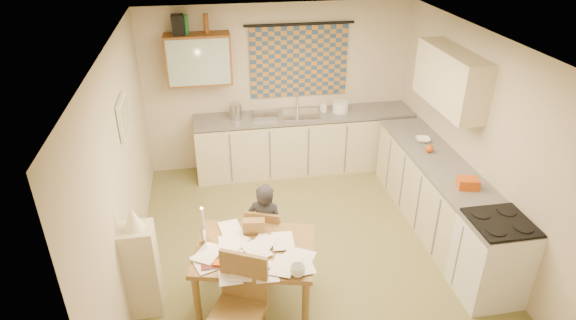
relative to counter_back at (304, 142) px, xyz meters
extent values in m
cube|color=olive|center=(-0.35, -1.95, -0.46)|extent=(4.00, 4.50, 0.02)
cube|color=white|center=(-0.35, -1.95, 2.06)|extent=(4.00, 4.50, 0.02)
cube|color=beige|center=(-0.35, 0.31, 0.80)|extent=(4.00, 0.02, 2.50)
cube|color=beige|center=(-0.35, -4.21, 0.80)|extent=(4.00, 0.02, 2.50)
cube|color=beige|center=(-2.36, -1.95, 0.80)|extent=(0.02, 4.50, 2.50)
cube|color=beige|center=(1.66, -1.95, 0.80)|extent=(0.02, 4.50, 2.50)
cube|color=navy|center=(-0.05, 0.27, 1.20)|extent=(1.45, 0.03, 1.05)
cylinder|color=black|center=(-0.05, 0.25, 1.75)|extent=(1.60, 0.04, 0.04)
cube|color=brown|center=(-1.50, 0.13, 1.35)|extent=(0.90, 0.34, 0.70)
cube|color=#99B2A5|center=(-1.50, -0.04, 1.35)|extent=(0.84, 0.02, 0.64)
cube|color=beige|center=(1.48, -1.40, 1.40)|extent=(0.34, 1.30, 0.70)
cube|color=silver|center=(-2.32, -1.55, 1.25)|extent=(0.04, 0.50, 0.40)
cube|color=beige|center=(-2.29, -1.55, 1.25)|extent=(0.01, 0.42, 0.32)
cube|color=beige|center=(0.00, 0.00, -0.02)|extent=(3.30, 0.60, 0.86)
cube|color=#585553|center=(0.00, 0.00, 0.45)|extent=(3.30, 0.62, 0.04)
cube|color=beige|center=(1.35, -1.89, -0.02)|extent=(0.60, 2.95, 0.86)
cube|color=#585553|center=(1.35, -1.89, 0.45)|extent=(0.62, 2.95, 0.04)
cube|color=white|center=(1.35, -3.06, 0.01)|extent=(0.61, 0.61, 0.92)
cube|color=black|center=(1.35, -3.06, 0.48)|extent=(0.58, 0.58, 0.03)
cube|color=silver|center=(-0.06, 0.00, 0.43)|extent=(0.59, 0.50, 0.10)
cylinder|color=silver|center=(-0.08, 0.18, 0.61)|extent=(0.03, 0.03, 0.28)
cube|color=silver|center=(-0.59, 0.00, 0.50)|extent=(0.38, 0.34, 0.06)
cylinder|color=silver|center=(-1.03, 0.00, 0.59)|extent=(0.19, 0.19, 0.24)
cylinder|color=white|center=(0.55, 0.00, 0.55)|extent=(0.27, 0.27, 0.16)
imported|color=white|center=(0.29, 0.05, 0.55)|extent=(0.11, 0.12, 0.17)
imported|color=white|center=(1.35, -1.18, 0.49)|extent=(0.28, 0.28, 0.05)
cube|color=#C14C0D|center=(1.35, -2.38, 0.53)|extent=(0.25, 0.21, 0.12)
sphere|color=#C14C0D|center=(1.30, -1.49, 0.52)|extent=(0.10, 0.10, 0.10)
cube|color=black|center=(-1.73, 0.13, 1.83)|extent=(0.16, 0.20, 0.26)
cylinder|color=#195926|center=(-1.62, 0.13, 1.83)|extent=(0.08, 0.08, 0.26)
cylinder|color=brown|center=(-1.35, 0.13, 1.83)|extent=(0.08, 0.08, 0.26)
cube|color=brown|center=(-1.07, -2.82, 0.27)|extent=(1.32, 1.11, 0.05)
cube|color=brown|center=(-0.89, -2.22, -0.04)|extent=(0.50, 0.50, 0.04)
cube|color=brown|center=(-0.95, -2.38, 0.19)|extent=(0.37, 0.18, 0.42)
cube|color=brown|center=(-1.30, -3.38, 0.03)|extent=(0.61, 0.61, 0.04)
cube|color=brown|center=(-1.21, -3.19, 0.30)|extent=(0.42, 0.24, 0.50)
imported|color=black|center=(-0.90, -2.27, 0.11)|extent=(0.61, 0.57, 1.13)
cube|color=beige|center=(-2.19, -2.66, 0.06)|extent=(0.32, 0.30, 1.01)
cone|color=silver|center=(-2.19, -2.66, 0.67)|extent=(0.20, 0.20, 0.22)
cube|color=brown|center=(-1.05, -2.57, 0.38)|extent=(0.23, 0.13, 0.16)
imported|color=white|center=(-0.73, -3.26, 0.35)|extent=(0.25, 0.25, 0.11)
imported|color=maroon|center=(-1.59, -2.95, 0.31)|extent=(0.19, 0.24, 0.02)
imported|color=#C14C0D|center=(-1.50, -2.84, 0.31)|extent=(0.33, 0.36, 0.02)
cube|color=#C14C0D|center=(-1.42, -3.01, 0.32)|extent=(0.14, 0.11, 0.04)
cube|color=black|center=(-0.99, -3.16, 0.31)|extent=(0.13, 0.05, 0.02)
cylinder|color=silver|center=(-1.55, -2.64, 0.39)|extent=(0.07, 0.07, 0.18)
cylinder|color=white|center=(-1.54, -2.63, 0.59)|extent=(0.03, 0.03, 0.22)
sphere|color=#FFCC66|center=(-1.55, -2.65, 0.71)|extent=(0.02, 0.02, 0.02)
cube|color=white|center=(-1.33, -3.15, 0.30)|extent=(0.21, 0.30, 0.00)
cube|color=white|center=(-0.66, -3.06, 0.30)|extent=(0.33, 0.36, 0.00)
cube|color=white|center=(-1.00, -3.17, 0.30)|extent=(0.22, 0.31, 0.00)
cube|color=white|center=(-1.26, -2.72, 0.30)|extent=(0.26, 0.33, 0.00)
cube|color=white|center=(-1.24, -2.75, 0.31)|extent=(0.36, 0.36, 0.00)
cube|color=white|center=(-1.55, -2.96, 0.31)|extent=(0.30, 0.35, 0.00)
cube|color=white|center=(-1.31, -2.73, 0.31)|extent=(0.22, 0.31, 0.00)
cube|color=white|center=(-1.22, -3.13, 0.31)|extent=(0.26, 0.33, 0.00)
cube|color=white|center=(-1.42, -2.92, 0.31)|extent=(0.23, 0.31, 0.00)
cube|color=white|center=(-0.68, -3.15, 0.31)|extent=(0.24, 0.32, 0.00)
cube|color=white|center=(-1.28, -2.48, 0.31)|extent=(0.26, 0.33, 0.00)
cube|color=white|center=(-0.79, -2.77, 0.32)|extent=(0.22, 0.31, 0.00)
cube|color=white|center=(-0.85, -3.14, 0.32)|extent=(0.31, 0.36, 0.00)
cube|color=white|center=(-0.76, -3.07, 0.32)|extent=(0.36, 0.36, 0.00)
cube|color=white|center=(-1.06, -2.87, 0.32)|extent=(0.30, 0.35, 0.00)
cube|color=white|center=(-1.27, -2.73, 0.32)|extent=(0.35, 0.36, 0.00)
cube|color=white|center=(-0.99, -2.78, 0.32)|extent=(0.34, 0.36, 0.00)
cube|color=white|center=(-1.52, -2.85, 0.33)|extent=(0.33, 0.36, 0.00)
camera|label=1|loc=(-1.39, -6.53, 3.27)|focal=30.00mm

